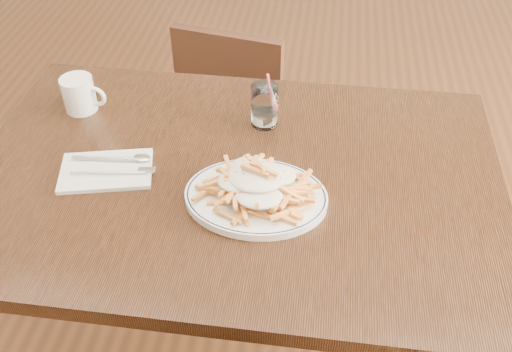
# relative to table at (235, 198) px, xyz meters

# --- Properties ---
(table) EXTENTS (1.20, 0.80, 0.75)m
(table) POSITION_rel_table_xyz_m (0.00, 0.00, 0.00)
(table) COLOR black
(table) RESTS_ON ground
(chair_far) EXTENTS (0.42, 0.42, 0.78)m
(chair_far) POSITION_rel_table_xyz_m (-0.11, 0.68, -0.23)
(chair_far) COLOR black
(chair_far) RESTS_ON ground
(fries_plate) EXTENTS (0.34, 0.31, 0.02)m
(fries_plate) POSITION_rel_table_xyz_m (0.06, -0.08, 0.09)
(fries_plate) COLOR white
(fries_plate) RESTS_ON table
(loaded_fries) EXTENTS (0.23, 0.19, 0.07)m
(loaded_fries) POSITION_rel_table_xyz_m (0.06, -0.08, 0.13)
(loaded_fries) COLOR #DB9143
(loaded_fries) RESTS_ON fries_plate
(napkin) EXTENTS (0.23, 0.17, 0.01)m
(napkin) POSITION_rel_table_xyz_m (-0.29, -0.04, 0.08)
(napkin) COLOR silver
(napkin) RESTS_ON table
(cutlery) EXTENTS (0.21, 0.10, 0.01)m
(cutlery) POSITION_rel_table_xyz_m (-0.29, -0.03, 0.09)
(cutlery) COLOR silver
(cutlery) RESTS_ON napkin
(water_glass) EXTENTS (0.07, 0.07, 0.15)m
(water_glass) POSITION_rel_table_xyz_m (0.05, 0.20, 0.13)
(water_glass) COLOR white
(water_glass) RESTS_ON table
(coffee_mug) EXTENTS (0.11, 0.08, 0.09)m
(coffee_mug) POSITION_rel_table_xyz_m (-0.43, 0.19, 0.12)
(coffee_mug) COLOR white
(coffee_mug) RESTS_ON table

